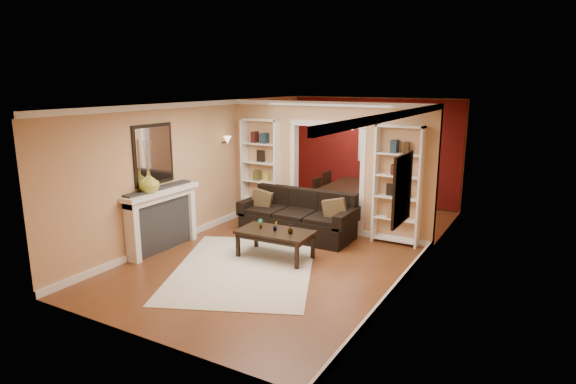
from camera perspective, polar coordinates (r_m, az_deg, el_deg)
The scene contains 30 objects.
floor at distance 9.36m, azimuth 1.48°, elevation -6.30°, with size 8.00×8.00×0.00m, color brown.
ceiling at distance 8.84m, azimuth 1.58°, elevation 10.45°, with size 8.00×8.00×0.00m, color white.
wall_back at distance 12.63m, azimuth 10.13°, elevation 4.86°, with size 8.00×8.00×0.00m, color tan.
wall_front at distance 5.89m, azimuth -17.17°, elevation -4.81°, with size 8.00×8.00×0.00m, color tan.
wall_left at distance 10.24m, azimuth -9.67°, elevation 3.01°, with size 8.00×8.00×0.00m, color tan.
wall_right at distance 8.22m, azimuth 15.51°, elevation 0.27°, with size 8.00×8.00×0.00m, color tan.
partition_wall at distance 10.06m, azimuth 4.75°, elevation 2.98°, with size 4.50×0.15×2.70m, color tan.
red_back_panel at distance 12.61m, azimuth 10.07°, elevation 4.71°, with size 4.44×0.04×2.64m, color maroon.
dining_window at distance 12.54m, azimuth 10.05°, elevation 5.73°, with size 0.78×0.03×0.98m, color #8CA5CC.
area_rug at distance 8.28m, azimuth -5.22°, elevation -8.96°, with size 2.26×3.17×0.01m, color beige.
sofa at distance 9.74m, azimuth 1.11°, elevation -2.68°, with size 2.35×1.02×0.92m, color black.
pillow_left at distance 10.09m, azimuth -3.11°, elevation -0.99°, with size 0.42×0.12×0.42m, color brown.
pillow_right at distance 9.32m, azimuth 5.57°, elevation -2.15°, with size 0.44×0.13×0.44m, color brown.
coffee_table at distance 8.64m, azimuth -1.52°, elevation -6.21°, with size 1.32×0.72×0.50m, color black.
plant_left at distance 8.69m, azimuth -3.28°, elevation -3.75°, with size 0.09×0.06×0.18m, color #336626.
plant_center at distance 8.53m, azimuth -1.54°, elevation -4.06°, with size 0.10×0.08×0.18m, color #336626.
plant_right at distance 8.38m, azimuth 0.28°, elevation -4.34°, with size 0.10×0.10×0.18m, color #336626.
bookshelf_left at distance 10.69m, azimuth -3.22°, elevation 2.50°, with size 0.90×0.30×2.30m, color white.
bookshelf_right at distance 9.41m, azimuth 12.88°, elevation 0.75°, with size 0.90×0.30×2.30m, color white.
fireplace at distance 9.22m, azimuth -14.59°, elevation -3.26°, with size 0.32×1.70×1.16m, color white.
vase at distance 8.84m, azimuth -16.15°, elevation 1.10°, with size 0.36×0.36×0.38m, color #A1AB37.
mirror at distance 9.06m, azimuth -15.67°, elevation 4.31°, with size 0.03×0.95×1.10m, color silver.
wall_sconce at distance 10.54m, azimuth -7.45°, elevation 6.00°, with size 0.18×0.18×0.22m, color #FFE0A5.
framed_art at distance 7.24m, azimuth 13.33°, elevation 0.34°, with size 0.04×0.85×1.05m, color black.
dining_table at distance 11.82m, azimuth 7.45°, elevation -0.68°, with size 1.02×1.83×0.64m, color black.
dining_chair_nw at distance 11.75m, azimuth 4.43°, elevation -0.25°, with size 0.41×0.41×0.82m, color black.
dining_chair_ne at distance 11.33m, azimuth 9.47°, elevation -0.80°, with size 0.42×0.42×0.85m, color black.
dining_chair_sw at distance 12.27m, azimuth 5.62°, elevation 0.46°, with size 0.44×0.44×0.89m, color black.
dining_chair_se at distance 11.88m, azimuth 10.47°, elevation -0.07°, with size 0.45×0.45×0.91m, color black.
chandelier at distance 11.34m, azimuth 8.03°, elevation 7.44°, with size 0.50×0.50×0.30m, color #332817.
Camera 1 is at (4.15, -7.80, 3.09)m, focal length 30.00 mm.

